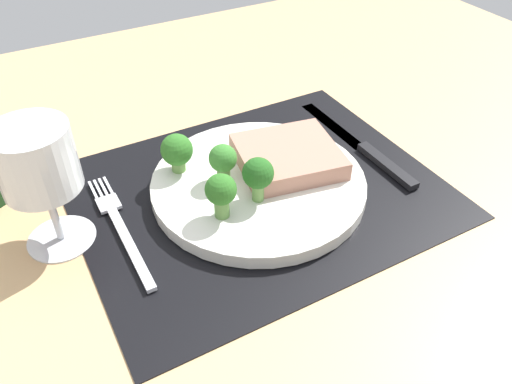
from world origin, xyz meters
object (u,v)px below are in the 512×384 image
Objects in this scene: plate at (258,185)px; steak at (288,156)px; fork at (120,227)px; knife at (364,148)px; wine_glass at (38,167)px.

steak reaches higher than plate.
plate reaches higher than fork.
steak is 11.80cm from knife.
steak is (4.49, 0.89, 1.93)cm from plate.
fork is at bearing -16.71° from wine_glass.
fork is 1.40× the size of wine_glass.
wine_glass reaches higher than steak.
fork is 32.25cm from knife.
plate is 23.84cm from wine_glass.
plate is 1.81× the size of wine_glass.
wine_glass is at bearing 175.70° from knife.
knife is at bearing 1.90° from plate.
knife is at bearing -1.76° from steak.
knife is at bearing -0.48° from fork.
knife is (16.03, 0.53, -0.50)cm from plate.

